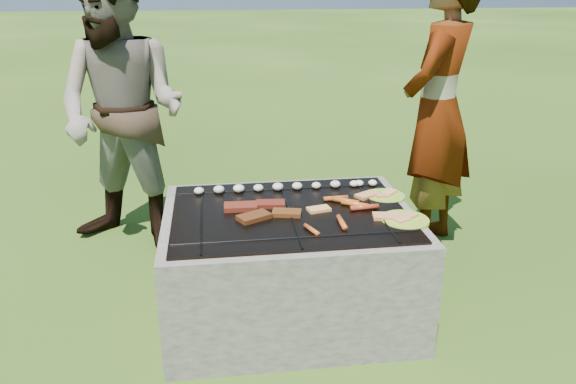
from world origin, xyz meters
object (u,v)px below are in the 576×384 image
object	(u,v)px
fire_pit	(289,267)
plate_near	(405,220)
plate_far	(385,196)
cook	(438,111)
bystander	(123,113)

from	to	relation	value
fire_pit	plate_near	distance (m)	0.67
plate_far	cook	bearing A→B (deg)	49.35
cook	bystander	size ratio (longest dim) A/B	1.01
plate_far	bystander	world-z (taller)	bystander
cook	bystander	distance (m)	2.04
cook	plate_far	bearing A→B (deg)	-0.47
plate_near	bystander	size ratio (longest dim) A/B	0.17
fire_pit	cook	xyz separation A→B (m)	(1.07, 0.74, 0.66)
bystander	fire_pit	bearing A→B (deg)	-21.43
fire_pit	plate_far	xyz separation A→B (m)	(0.56, 0.15, 0.33)
plate_far	plate_near	xyz separation A→B (m)	(-0.00, -0.33, 0.00)
fire_pit	bystander	xyz separation A→B (m)	(-0.95, 1.02, 0.65)
plate_near	cook	distance (m)	1.11
plate_far	cook	distance (m)	0.85
plate_near	cook	world-z (taller)	cook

